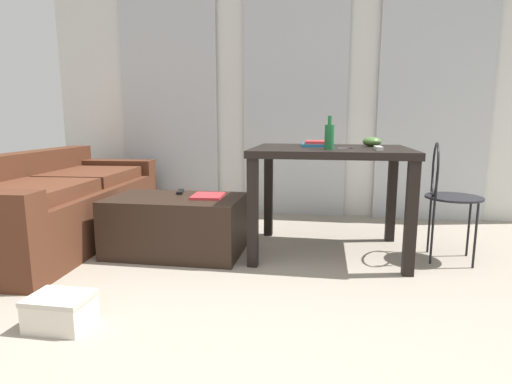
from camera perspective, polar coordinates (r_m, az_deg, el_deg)
name	(u,v)px	position (r m, az deg, el deg)	size (l,w,h in m)	color
ground_plane	(269,281)	(2.61, 1.86, -12.32)	(7.56, 7.56, 0.00)	gray
wall_back	(295,93)	(4.39, 5.50, 13.48)	(5.27, 0.10, 2.52)	silver
curtains	(295,105)	(4.30, 5.39, 11.98)	(3.75, 0.03, 2.29)	#B2B7BC
couch	(56,206)	(3.74, -26.08, -1.73)	(1.03, 2.13, 0.72)	#4C2819
coffee_table	(176,225)	(3.14, -11.06, -4.54)	(0.98, 0.58, 0.43)	black
craft_table	(330,163)	(3.06, 10.28, 3.95)	(1.12, 0.88, 0.79)	black
wire_chair	(445,187)	(3.17, 24.76, 0.61)	(0.38, 0.40, 0.84)	black
bottle_near	(329,136)	(2.86, 10.16, 7.66)	(0.06, 0.06, 0.22)	#195B2D
bowl	(372,142)	(3.25, 15.82, 6.76)	(0.14, 0.14, 0.07)	#477033
book_stack	(316,144)	(3.17, 8.34, 6.66)	(0.21, 0.26, 0.04)	#1E668C
tv_remote_on_table	(378,148)	(2.87, 16.65, 5.87)	(0.04, 0.18, 0.02)	#B7B7B2
scissors	(347,148)	(2.96, 12.54, 5.97)	(0.12, 0.05, 0.00)	#9EA0A5
tv_remote_primary	(180,192)	(3.24, -10.48, 0.03)	(0.04, 0.16, 0.02)	black
magazine	(208,196)	(3.04, -6.70, -0.55)	(0.22, 0.25, 0.02)	red
shoebox	(60,311)	(2.27, -25.54, -14.71)	(0.29, 0.22, 0.16)	beige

